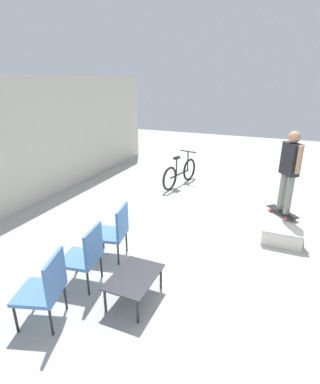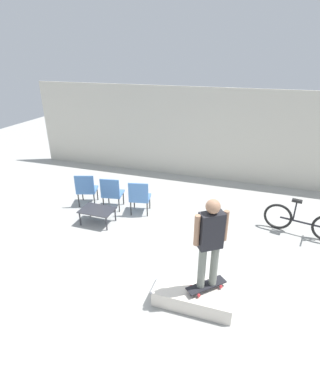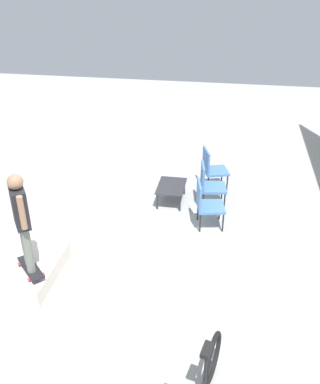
{
  "view_description": "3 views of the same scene",
  "coord_description": "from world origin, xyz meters",
  "px_view_note": "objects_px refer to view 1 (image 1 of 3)",
  "views": [
    {
      "loc": [
        -4.68,
        -0.89,
        2.9
      ],
      "look_at": [
        -0.25,
        1.01,
        1.08
      ],
      "focal_mm": 28.0,
      "sensor_mm": 36.0,
      "label": 1
    },
    {
      "loc": [
        1.9,
        -4.98,
        3.99
      ],
      "look_at": [
        -0.11,
        1.03,
        1.0
      ],
      "focal_mm": 28.0,
      "sensor_mm": 36.0,
      "label": 2
    },
    {
      "loc": [
        6.31,
        1.94,
        4.66
      ],
      "look_at": [
        -0.17,
        0.8,
        1.06
      ],
      "focal_mm": 40.0,
      "sensor_mm": 36.0,
      "label": 3
    }
  ],
  "objects_px": {
    "patio_chair_left": "(46,287)",
    "bicycle": "(180,173)",
    "coffee_table": "(134,279)",
    "patio_chair_right": "(115,230)",
    "skateboard_on_ramp": "(282,212)",
    "person_skater": "(290,166)",
    "skate_ramp_box": "(283,226)",
    "patio_chair_center": "(85,254)"
  },
  "relations": [
    {
      "from": "bicycle",
      "to": "patio_chair_center",
      "type": "bearing_deg",
      "value": -165.03
    },
    {
      "from": "skate_ramp_box",
      "to": "patio_chair_center",
      "type": "relative_size",
      "value": 1.44
    },
    {
      "from": "patio_chair_left",
      "to": "skate_ramp_box",
      "type": "bearing_deg",
      "value": 126.49
    },
    {
      "from": "skateboard_on_ramp",
      "to": "patio_chair_right",
      "type": "bearing_deg",
      "value": 86.32
    },
    {
      "from": "patio_chair_right",
      "to": "bicycle",
      "type": "bearing_deg",
      "value": 172.26
    },
    {
      "from": "patio_chair_left",
      "to": "bicycle",
      "type": "height_order",
      "value": "patio_chair_left"
    },
    {
      "from": "bicycle",
      "to": "patio_chair_left",
      "type": "bearing_deg",
      "value": -165.5
    },
    {
      "from": "skate_ramp_box",
      "to": "coffee_table",
      "type": "height_order",
      "value": "coffee_table"
    },
    {
      "from": "bicycle",
      "to": "skateboard_on_ramp",
      "type": "bearing_deg",
      "value": -109.82
    },
    {
      "from": "bicycle",
      "to": "coffee_table",
      "type": "bearing_deg",
      "value": -155.77
    },
    {
      "from": "skateboard_on_ramp",
      "to": "person_skater",
      "type": "height_order",
      "value": "person_skater"
    },
    {
      "from": "skateboard_on_ramp",
      "to": "bicycle",
      "type": "distance_m",
      "value": 3.33
    },
    {
      "from": "skateboard_on_ramp",
      "to": "coffee_table",
      "type": "relative_size",
      "value": 0.78
    },
    {
      "from": "patio_chair_center",
      "to": "coffee_table",
      "type": "bearing_deg",
      "value": 79.53
    },
    {
      "from": "coffee_table",
      "to": "patio_chair_right",
      "type": "relative_size",
      "value": 0.88
    },
    {
      "from": "coffee_table",
      "to": "patio_chair_center",
      "type": "height_order",
      "value": "patio_chair_center"
    },
    {
      "from": "patio_chair_left",
      "to": "bicycle",
      "type": "distance_m",
      "value": 5.63
    },
    {
      "from": "person_skater",
      "to": "coffee_table",
      "type": "distance_m",
      "value": 3.7
    },
    {
      "from": "skateboard_on_ramp",
      "to": "patio_chair_center",
      "type": "xyz_separation_m",
      "value": [
        -3.08,
        2.58,
        0.15
      ]
    },
    {
      "from": "skate_ramp_box",
      "to": "bicycle",
      "type": "relative_size",
      "value": 0.8
    },
    {
      "from": "skate_ramp_box",
      "to": "person_skater",
      "type": "relative_size",
      "value": 0.85
    },
    {
      "from": "person_skater",
      "to": "patio_chair_left",
      "type": "xyz_separation_m",
      "value": [
        -3.87,
        2.58,
        -0.81
      ]
    },
    {
      "from": "skate_ramp_box",
      "to": "person_skater",
      "type": "bearing_deg",
      "value": 11.98
    },
    {
      "from": "skate_ramp_box",
      "to": "coffee_table",
      "type": "xyz_separation_m",
      "value": [
        -2.9,
        1.82,
        0.2
      ]
    },
    {
      "from": "skate_ramp_box",
      "to": "skateboard_on_ramp",
      "type": "distance_m",
      "value": 0.3
    },
    {
      "from": "skate_ramp_box",
      "to": "patio_chair_left",
      "type": "xyz_separation_m",
      "value": [
        -3.68,
        2.62,
        0.38
      ]
    },
    {
      "from": "skateboard_on_ramp",
      "to": "person_skater",
      "type": "relative_size",
      "value": 0.4
    },
    {
      "from": "skate_ramp_box",
      "to": "patio_chair_center",
      "type": "bearing_deg",
      "value": 137.78
    },
    {
      "from": "patio_chair_center",
      "to": "bicycle",
      "type": "height_order",
      "value": "patio_chair_center"
    },
    {
      "from": "person_skater",
      "to": "patio_chair_right",
      "type": "bearing_deg",
      "value": 96.48
    },
    {
      "from": "skate_ramp_box",
      "to": "coffee_table",
      "type": "distance_m",
      "value": 3.43
    },
    {
      "from": "coffee_table",
      "to": "patio_chair_right",
      "type": "distance_m",
      "value": 1.16
    },
    {
      "from": "person_skater",
      "to": "skate_ramp_box",
      "type": "bearing_deg",
      "value": 157.15
    },
    {
      "from": "skate_ramp_box",
      "to": "person_skater",
      "type": "distance_m",
      "value": 1.2
    },
    {
      "from": "skate_ramp_box",
      "to": "patio_chair_right",
      "type": "xyz_separation_m",
      "value": [
        -2.07,
        2.62,
        0.38
      ]
    },
    {
      "from": "coffee_table",
      "to": "patio_chair_right",
      "type": "xyz_separation_m",
      "value": [
        0.83,
        0.8,
        0.18
      ]
    },
    {
      "from": "person_skater",
      "to": "patio_chair_right",
      "type": "height_order",
      "value": "person_skater"
    },
    {
      "from": "skate_ramp_box",
      "to": "bicycle",
      "type": "bearing_deg",
      "value": 55.94
    },
    {
      "from": "skate_ramp_box",
      "to": "person_skater",
      "type": "xyz_separation_m",
      "value": [
        0.19,
        0.04,
        1.19
      ]
    },
    {
      "from": "patio_chair_left",
      "to": "patio_chair_right",
      "type": "bearing_deg",
      "value": 161.86
    },
    {
      "from": "coffee_table",
      "to": "patio_chair_left",
      "type": "relative_size",
      "value": 0.88
    },
    {
      "from": "person_skater",
      "to": "coffee_table",
      "type": "bearing_deg",
      "value": 115.28
    }
  ]
}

